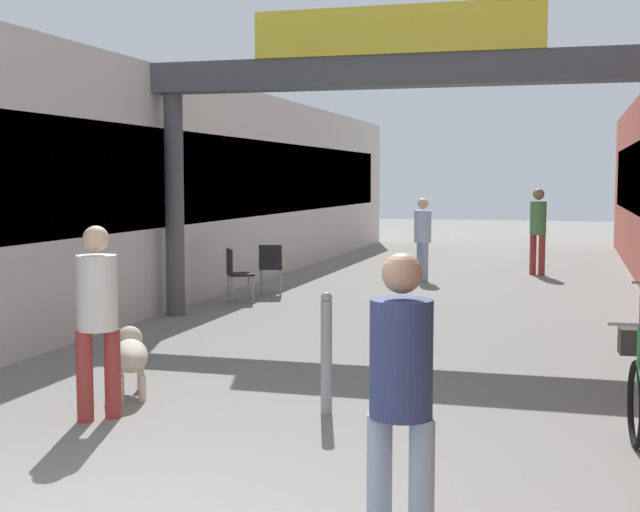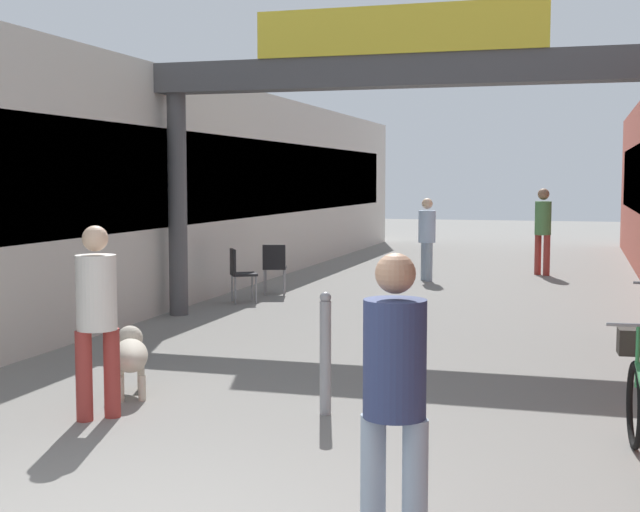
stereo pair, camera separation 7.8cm
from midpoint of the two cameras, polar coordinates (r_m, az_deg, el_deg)
storefront_left at (r=16.84m, az=-10.55°, el=4.29°), size 3.00×26.00×3.73m
arcade_sign_gateway at (r=12.38m, az=4.78°, el=9.94°), size 7.40×0.47×4.35m
pedestrian_with_dog at (r=7.75m, az=-14.34°, el=-3.36°), size 0.48×0.48×1.65m
pedestrian_companion at (r=4.82m, az=4.75°, el=-8.24°), size 0.40×0.39×1.65m
pedestrian_carrying_crate at (r=17.86m, az=6.46°, el=1.43°), size 0.47×0.47×1.65m
pedestrian_elderly_walking at (r=19.35m, az=13.67°, el=1.94°), size 0.48×0.48×1.83m
dog_on_leash at (r=8.67m, az=-12.30°, el=-6.15°), size 0.65×0.86×0.61m
bollard_post_metal at (r=7.74m, az=0.12°, el=-6.19°), size 0.10×0.10×1.07m
cafe_chair_black_nearer at (r=14.69m, az=-5.57°, el=-0.91°), size 0.55×0.55×0.89m
cafe_chair_black_farther at (r=15.66m, az=-3.31°, el=-0.53°), size 0.49×0.49×0.89m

